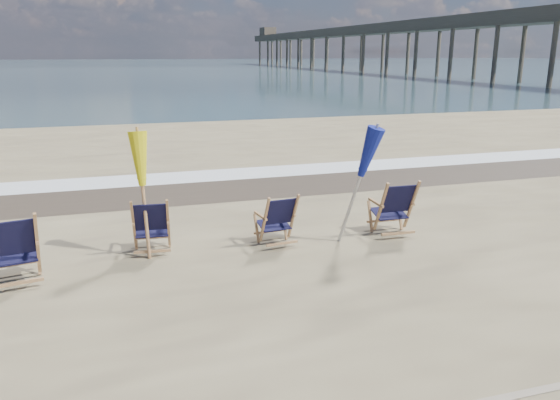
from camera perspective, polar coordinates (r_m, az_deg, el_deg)
The scene contains 10 objects.
ocean at distance 133.98m, azimuth -16.32°, elevation 13.29°, with size 400.00×400.00×0.00m, color #365059.
surf_foam at distance 14.79m, azimuth -6.91°, elevation 2.60°, with size 200.00×1.40×0.01m, color silver.
wet_sand_strip at distance 13.35m, azimuth -5.76°, elevation 1.25°, with size 200.00×2.60×0.00m, color #42362A.
beach_chair_0 at distance 8.45m, azimuth -23.99°, elevation -4.47°, with size 0.71×0.80×1.11m, color black, non-canonical shape.
beach_chair_1 at distance 9.05m, azimuth -11.59°, elevation -2.61°, with size 0.62×0.70×0.97m, color black, non-canonical shape.
beach_chair_2 at distance 9.28m, azimuth 1.42°, elevation -1.93°, with size 0.60×0.68×0.94m, color black, non-canonical shape.
beach_chair_3 at distance 10.01m, azimuth 13.59°, elevation -0.72°, with size 0.68×0.77×1.07m, color black, non-canonical shape.
umbrella_yellow at distance 8.76m, azimuth -14.25°, elevation 3.47°, with size 0.30×0.30×2.01m.
umbrella_blue at distance 9.17m, azimuth 8.02°, elevation 4.74°, with size 0.30×0.30×2.08m.
fishing_pier at distance 89.59m, azimuth 10.33°, elevation 15.94°, with size 4.40×140.00×9.30m, color brown, non-canonical shape.
Camera 1 is at (-2.47, -5.92, 3.21)m, focal length 35.00 mm.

